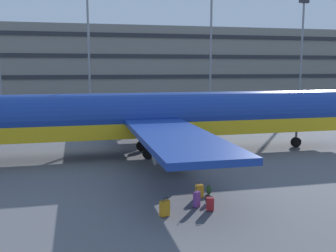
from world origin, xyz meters
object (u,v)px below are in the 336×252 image
at_px(suitcase_teal, 197,199).
at_px(backpack_large, 209,190).
at_px(suitcase_black, 199,191).
at_px(suitcase_red, 165,208).
at_px(backpack_upright, 208,199).
at_px(airliner, 155,117).
at_px(suitcase_small, 210,204).

height_order(suitcase_teal, backpack_large, suitcase_teal).
relative_size(suitcase_black, suitcase_teal, 0.85).
relative_size(suitcase_red, backpack_upright, 1.79).
relative_size(suitcase_black, backpack_upright, 1.60).
height_order(suitcase_red, backpack_upright, suitcase_red).
bearing_deg(backpack_upright, backpack_large, 70.22).
xyz_separation_m(suitcase_teal, backpack_upright, (0.78, 0.41, -0.21)).
height_order(airliner, suitcase_teal, airliner).
xyz_separation_m(suitcase_black, backpack_large, (0.73, 0.51, -0.15)).
bearing_deg(airliner, suitcase_red, -99.26).
distance_m(suitcase_small, backpack_large, 2.65).
xyz_separation_m(suitcase_small, backpack_upright, (0.27, 1.05, -0.13)).
xyz_separation_m(suitcase_teal, suitcase_small, (0.51, -0.63, -0.07)).
distance_m(backpack_large, backpack_upright, 1.57).
bearing_deg(suitcase_teal, suitcase_black, 67.32).
relative_size(airliner, backpack_upright, 72.34).
bearing_deg(suitcase_teal, backpack_large, 55.26).
relative_size(suitcase_teal, backpack_large, 1.83).
distance_m(suitcase_red, suitcase_teal, 2.08).
relative_size(suitcase_red, suitcase_black, 1.12).
height_order(suitcase_small, backpack_upright, suitcase_small).
distance_m(suitcase_teal, backpack_upright, 0.90).
bearing_deg(suitcase_black, suitcase_teal, -112.68).
height_order(airliner, suitcase_red, airliner).
xyz_separation_m(suitcase_black, backpack_upright, (0.20, -0.97, -0.16)).
bearing_deg(backpack_large, suitcase_red, -139.22).
relative_size(suitcase_teal, suitcase_small, 1.31).
distance_m(airliner, suitcase_red, 14.08).
relative_size(airliner, suitcase_teal, 38.12).
height_order(suitcase_red, backpack_large, suitcase_red).
bearing_deg(backpack_upright, airliner, 92.07).
relative_size(suitcase_small, backpack_large, 1.40).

